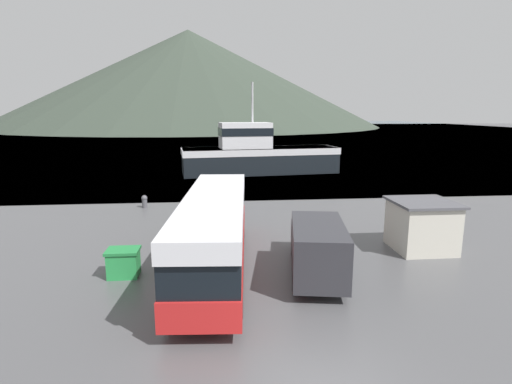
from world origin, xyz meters
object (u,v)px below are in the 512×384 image
at_px(small_boat, 247,157).
at_px(storage_bin, 124,263).
at_px(tour_bus, 215,228).
at_px(delivery_van, 317,246).
at_px(dock_kiosk, 422,225).
at_px(fishing_boat, 258,154).

bearing_deg(small_boat, storage_bin, -95.19).
bearing_deg(tour_bus, storage_bin, -168.83).
bearing_deg(delivery_van, dock_kiosk, 32.97).
distance_m(storage_bin, small_boat, 39.34).
bearing_deg(storage_bin, delivery_van, -3.89).
distance_m(tour_bus, small_boat, 38.33).
xyz_separation_m(tour_bus, dock_kiosk, (9.94, 1.51, -0.57)).
distance_m(tour_bus, delivery_van, 4.31).
bearing_deg(delivery_van, tour_bus, 175.95).
bearing_deg(dock_kiosk, delivery_van, -156.53).
bearing_deg(dock_kiosk, small_boat, 99.04).
distance_m(storage_bin, dock_kiosk, 13.81).
relative_size(fishing_boat, storage_bin, 13.23).
xyz_separation_m(tour_bus, fishing_boat, (4.40, 26.66, 0.28)).
bearing_deg(fishing_boat, tour_bus, -16.75).
bearing_deg(fishing_boat, dock_kiosk, 5.05).
xyz_separation_m(fishing_boat, dock_kiosk, (5.54, -25.15, -0.85)).
distance_m(dock_kiosk, small_boat, 37.04).
bearing_deg(tour_bus, delivery_van, -9.55).
bearing_deg(delivery_van, fishing_boat, 99.00).
bearing_deg(delivery_van, small_boat, 99.55).
bearing_deg(storage_bin, tour_bus, 7.16).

